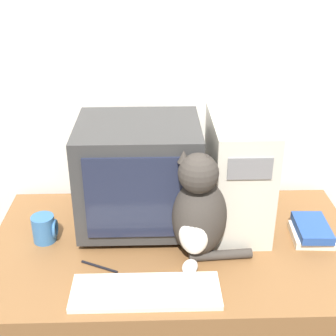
# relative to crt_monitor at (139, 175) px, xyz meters

# --- Properties ---
(wall_back) EXTENTS (7.00, 0.05, 2.50)m
(wall_back) POSITION_rel_crt_monitor_xyz_m (0.13, 0.31, 0.28)
(wall_back) COLOR silver
(wall_back) RESTS_ON ground_plane
(desk) EXTENTS (1.36, 0.77, 0.75)m
(desk) POSITION_rel_crt_monitor_xyz_m (0.13, -0.14, -0.59)
(desk) COLOR brown
(desk) RESTS_ON ground_plane
(crt_monitor) EXTENTS (0.45, 0.38, 0.42)m
(crt_monitor) POSITION_rel_crt_monitor_xyz_m (0.00, 0.00, 0.00)
(crt_monitor) COLOR #333333
(crt_monitor) RESTS_ON desk
(computer_tower) EXTENTS (0.21, 0.40, 0.43)m
(computer_tower) POSITION_rel_crt_monitor_xyz_m (0.37, 0.00, 0.00)
(computer_tower) COLOR beige
(computer_tower) RESTS_ON desk
(keyboard) EXTENTS (0.47, 0.16, 0.02)m
(keyboard) POSITION_rel_crt_monitor_xyz_m (0.03, -0.41, -0.21)
(keyboard) COLOR silver
(keyboard) RESTS_ON desk
(cat) EXTENTS (0.31, 0.28, 0.41)m
(cat) POSITION_rel_crt_monitor_xyz_m (0.21, -0.20, -0.04)
(cat) COLOR #38332D
(cat) RESTS_ON desk
(book_stack) EXTENTS (0.15, 0.19, 0.06)m
(book_stack) POSITION_rel_crt_monitor_xyz_m (0.64, -0.12, -0.19)
(book_stack) COLOR beige
(book_stack) RESTS_ON desk
(pen) EXTENTS (0.13, 0.07, 0.01)m
(pen) POSITION_rel_crt_monitor_xyz_m (-0.14, -0.27, -0.21)
(pen) COLOR black
(pen) RESTS_ON desk
(mug) EXTENTS (0.09, 0.08, 0.10)m
(mug) POSITION_rel_crt_monitor_xyz_m (-0.35, -0.10, -0.16)
(mug) COLOR #33669E
(mug) RESTS_ON desk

